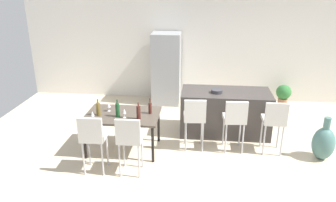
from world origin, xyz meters
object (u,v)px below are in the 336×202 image
Objects in this scene: bar_chair_right at (274,119)px; potted_plant at (283,94)px; wine_glass_left at (109,105)px; floor_vase at (323,143)px; dining_chair_near at (93,135)px; wine_bottle_middle at (139,112)px; wine_glass_end at (124,111)px; wine_glass_far at (92,114)px; bar_chair_left at (195,116)px; bar_chair_middle at (235,117)px; dining_table at (123,117)px; dining_chair_far at (129,137)px; fruit_bowl at (217,91)px; wine_bottle_near at (118,110)px; wine_bottle_right at (150,108)px; wine_bottle_inner at (98,109)px; refrigerator at (166,69)px; kitchen_island at (225,112)px.

bar_chair_right is 1.82× the size of potted_plant.
wine_glass_left is 0.21× the size of floor_vase.
dining_chair_near is at bearing -91.08° from wine_glass_left.
wine_bottle_middle reaches higher than wine_glass_end.
bar_chair_left is at bearing 15.03° from wine_glass_far.
bar_chair_middle is (0.75, -0.00, 0.00)m from bar_chair_left.
dining_chair_near is 0.92m from wine_bottle_middle.
bar_chair_left is 1.64m from wine_glass_left.
dining_chair_far is (0.31, -0.83, 0.02)m from dining_table.
bar_chair_middle is at bearing -66.16° from fruit_bowl.
dining_chair_far reaches higher than dining_table.
wine_bottle_middle reaches higher than dining_chair_near.
dining_chair_near reaches higher than floor_vase.
potted_plant is at bearing 73.02° from bar_chair_right.
bar_chair_right is at bearing -35.04° from fruit_bowl.
dining_chair_far is 4.57× the size of fruit_bowl.
dining_table is at bearing -176.01° from bar_chair_middle.
potted_plant is (3.56, 2.63, -0.34)m from dining_table.
wine_bottle_near is at bearing -45.98° from wine_glass_left.
potted_plant is (3.21, 2.83, -0.53)m from wine_bottle_middle.
wine_bottle_right is at bearing -140.05° from potted_plant.
fruit_bowl is 0.28× the size of floor_vase.
dining_table is 0.26m from wine_glass_end.
wine_bottle_near reaches higher than wine_bottle_right.
refrigerator is (0.97, 2.74, 0.05)m from wine_bottle_inner.
wine_bottle_inner reaches higher than wine_glass_far.
wine_glass_far is (-1.80, -0.48, 0.17)m from bar_chair_left.
floor_vase is at bearing -28.56° from kitchen_island.
wine_bottle_inner is at bearing 172.71° from wine_bottle_middle.
kitchen_island is 2.45m from dining_chair_far.
wine_bottle_right is at bearing -90.75° from refrigerator.
wine_bottle_near reaches higher than wine_bottle_middle.
bar_chair_middle reaches higher than wine_glass_far.
dining_chair_far is at bearing -0.00° from dining_chair_near.
bar_chair_middle reaches higher than dining_table.
dining_table is 3.70m from floor_vase.
bar_chair_left is at bearing 11.01° from wine_bottle_near.
wine_bottle_middle reaches higher than dining_table.
floor_vase is (3.37, 0.85, -0.38)m from dining_chair_far.
bar_chair_middle is 3.57× the size of wine_bottle_right.
bar_chair_right reaches higher than floor_vase.
refrigerator reaches higher than dining_chair_far.
dining_chair_near reaches higher than wine_glass_far.
wine_bottle_inner is 0.39× the size of floor_vase.
wine_bottle_middle is 1.38× the size of fruit_bowl.
wine_glass_end is (-0.43, -0.24, 0.02)m from wine_bottle_right.
dining_chair_near is at bearing -149.48° from bar_chair_left.
wine_glass_far is (-0.15, 0.49, 0.17)m from dining_chair_near.
potted_plant is at bearing 46.79° from dining_chair_far.
dining_chair_far is at bearing -133.21° from potted_plant.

